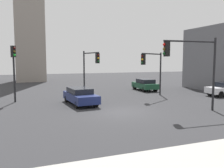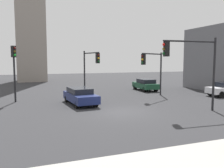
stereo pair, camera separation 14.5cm
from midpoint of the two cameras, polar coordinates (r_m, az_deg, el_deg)
The scene contains 9 objects.
ground_plane at distance 16.96m, azimuth 2.00°, elevation -6.79°, with size 101.87×101.87×0.00m, color #2D2D30.
sidewalk_corner at distance 9.68m, azimuth 23.82°, elevation -16.60°, with size 36.67×3.13×0.15m, color #A8A59E.
traffic_light_0 at distance 24.56m, azimuth -5.38°, elevation 5.00°, with size 0.79×3.72×4.71m.
traffic_light_1 at distance 23.78m, azimuth 9.49°, elevation 4.72°, with size 3.43×2.18×4.51m.
traffic_light_2 at distance 22.29m, azimuth -22.90°, elevation 4.73°, with size 0.45×0.49×4.95m.
traffic_light_3 at distance 17.42m, azimuth 18.53°, elevation 5.81°, with size 4.28×0.50×5.30m.
car_3 at distance 19.97m, azimuth -7.91°, elevation -2.82°, with size 2.22×4.65×1.38m.
car_4 at distance 29.12m, azimuth 7.85°, elevation -0.11°, with size 1.97×4.06×1.42m.
skyline_tower at distance 45.40m, azimuth -19.65°, elevation 18.07°, with size 4.91×4.91×27.27m, color gray.
Camera 1 is at (-6.46, -15.26, 3.67)m, focal length 37.68 mm.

